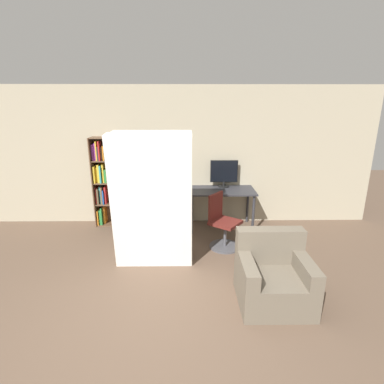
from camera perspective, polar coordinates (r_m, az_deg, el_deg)
The scene contains 9 objects.
ground_plane at distance 3.59m, azimuth -6.33°, elevation -24.76°, with size 16.00×16.00×0.00m, color brown.
wall_back at distance 5.97m, azimuth -3.87°, elevation 6.75°, with size 8.00×0.06×2.70m.
desk at distance 5.79m, azimuth 5.58°, elevation -0.52°, with size 1.28×0.68×0.77m.
monitor at distance 5.90m, azimuth 6.11°, elevation 3.67°, with size 0.54×0.22×0.53m.
office_chair at distance 5.10m, azimuth 5.83°, elevation -6.47°, with size 0.62×0.62×0.93m.
bookshelf at distance 6.11m, azimuth -15.89°, elevation 2.14°, with size 0.66×0.32×1.75m.
mattress_near at distance 4.30m, azimuth -7.56°, elevation -2.14°, with size 1.14×0.43×1.99m.
mattress_far at distance 4.62m, azimuth -7.09°, elevation -0.81°, with size 1.14×0.38×1.99m.
armchair at distance 3.95m, azimuth 15.17°, elevation -15.31°, with size 0.85×0.80×0.85m.
Camera 1 is at (0.33, -2.68, 2.37)m, focal length 28.00 mm.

